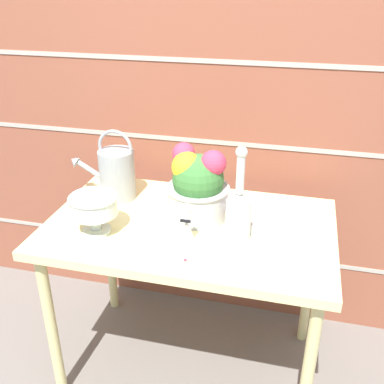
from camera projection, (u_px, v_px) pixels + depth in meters
The scene contains 10 objects.
ground_plane at pixel (190, 362), 2.07m from camera, with size 12.00×12.00×0.00m, color slate.
brick_wall at pixel (216, 101), 2.01m from camera, with size 3.60×0.08×2.20m.
patio_table at pixel (190, 241), 1.78m from camera, with size 1.11×0.69×0.74m.
watering_can at pixel (116, 173), 1.90m from camera, with size 0.30×0.15×0.31m.
crystal_pedestal_bowl at pixel (94, 207), 1.65m from camera, with size 0.18×0.18×0.15m.
flower_planter at pixel (197, 185), 1.74m from camera, with size 0.25×0.25×0.29m.
glass_decanter at pixel (238, 211), 1.60m from camera, with size 0.09×0.09×0.36m.
figurine_vase at pixel (187, 228), 1.58m from camera, with size 0.07×0.07×0.17m.
wire_tray at pixel (276, 220), 1.75m from camera, with size 0.30×0.24×0.04m.
fallen_petal at pixel (185, 260), 1.52m from camera, with size 0.01×0.01×0.01m.
Camera 1 is at (0.38, -1.46, 1.62)m, focal length 42.00 mm.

